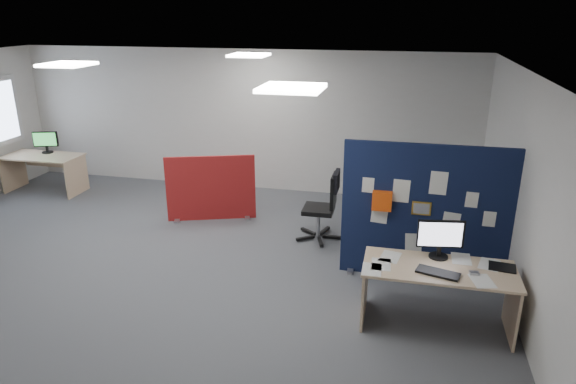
% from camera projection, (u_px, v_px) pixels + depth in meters
% --- Properties ---
extents(floor, '(9.00, 9.00, 0.00)m').
position_uv_depth(floor, '(167.00, 266.00, 7.18)').
color(floor, '#56595E').
rests_on(floor, ground).
extents(ceiling, '(9.00, 7.00, 0.02)m').
position_uv_depth(ceiling, '(150.00, 69.00, 6.27)').
color(ceiling, white).
rests_on(ceiling, wall_back).
extents(wall_back, '(9.00, 0.02, 2.70)m').
position_uv_depth(wall_back, '(241.00, 121.00, 9.94)').
color(wall_back, silver).
rests_on(wall_back, floor).
extents(wall_right, '(0.02, 7.00, 2.70)m').
position_uv_depth(wall_right, '(527.00, 201.00, 5.78)').
color(wall_right, silver).
rests_on(wall_right, floor).
extents(ceiling_lights, '(4.10, 4.10, 0.04)m').
position_uv_depth(ceiling_lights, '(197.00, 66.00, 6.82)').
color(ceiling_lights, white).
rests_on(ceiling_lights, ceiling).
extents(navy_divider, '(2.22, 0.30, 1.83)m').
position_uv_depth(navy_divider, '(428.00, 214.00, 6.56)').
color(navy_divider, black).
rests_on(navy_divider, floor).
extents(main_desk, '(1.65, 0.73, 0.73)m').
position_uv_depth(main_desk, '(438.00, 280.00, 5.69)').
color(main_desk, '#D2AB86').
rests_on(main_desk, floor).
extents(monitor_main, '(0.52, 0.22, 0.45)m').
position_uv_depth(monitor_main, '(440.00, 237.00, 5.74)').
color(monitor_main, black).
rests_on(monitor_main, main_desk).
extents(keyboard, '(0.48, 0.30, 0.02)m').
position_uv_depth(keyboard, '(438.00, 273.00, 5.45)').
color(keyboard, black).
rests_on(keyboard, main_desk).
extents(mouse, '(0.11, 0.07, 0.03)m').
position_uv_depth(mouse, '(474.00, 273.00, 5.45)').
color(mouse, '#A5A5AA').
rests_on(mouse, main_desk).
extents(paper_tray, '(0.31, 0.26, 0.01)m').
position_uv_depth(paper_tray, '(502.00, 267.00, 5.58)').
color(paper_tray, black).
rests_on(paper_tray, main_desk).
extents(red_divider, '(1.42, 0.54, 1.11)m').
position_uv_depth(red_divider, '(211.00, 189.00, 8.60)').
color(red_divider, maroon).
rests_on(red_divider, floor).
extents(second_desk, '(1.47, 0.73, 0.73)m').
position_uv_depth(second_desk, '(44.00, 164.00, 9.97)').
color(second_desk, '#D2AB86').
rests_on(second_desk, floor).
extents(monitor_second, '(0.45, 0.21, 0.42)m').
position_uv_depth(monitor_second, '(46.00, 141.00, 9.98)').
color(monitor_second, black).
rests_on(monitor_second, second_desk).
extents(office_chair, '(0.69, 0.73, 1.09)m').
position_uv_depth(office_chair, '(326.00, 202.00, 7.82)').
color(office_chair, black).
rests_on(office_chair, floor).
extents(desk_papers, '(1.50, 0.80, 0.00)m').
position_uv_depth(desk_papers, '(429.00, 265.00, 5.63)').
color(desk_papers, white).
rests_on(desk_papers, main_desk).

